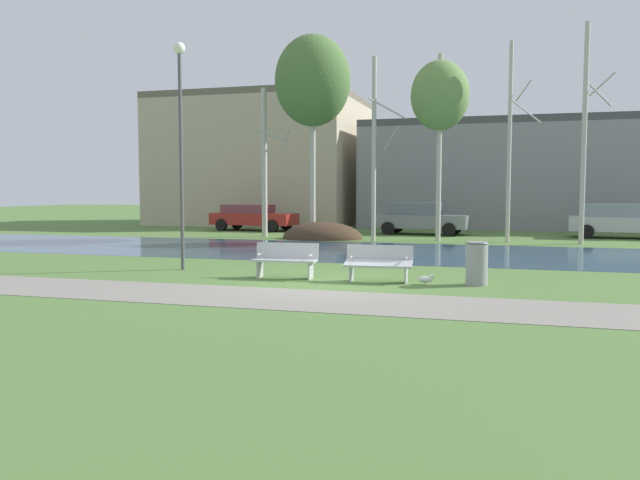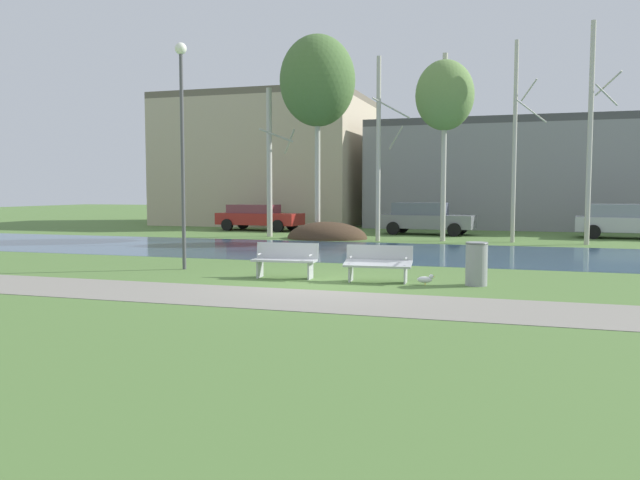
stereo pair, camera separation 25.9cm
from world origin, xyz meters
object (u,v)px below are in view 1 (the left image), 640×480
parked_sedan_second_grey (420,218)px  parked_hatch_third_silver (620,220)px  bench_right (379,262)px  seagull (426,279)px  parked_van_nearest_red (252,217)px  trash_bin (477,263)px  bench_left (285,259)px  streetlamp (180,122)px

parked_sedan_second_grey → parked_hatch_third_silver: bearing=0.1°
bench_right → seagull: bench_right is taller
bench_right → parked_van_nearest_red: bearing=120.9°
parked_van_nearest_red → parked_hatch_third_silver: parked_hatch_third_silver is taller
seagull → parked_sedan_second_grey: (-2.37, 16.91, 0.69)m
seagull → parked_sedan_second_grey: parked_sedan_second_grey is taller
parked_hatch_third_silver → trash_bin: bearing=-108.5°
seagull → parked_van_nearest_red: parked_van_nearest_red is taller
bench_left → trash_bin: (4.62, 0.14, 0.05)m
seagull → bench_right: bearing=173.9°
bench_right → streetlamp: bearing=171.6°
parked_hatch_third_silver → seagull: bearing=-111.6°
trash_bin → streetlamp: streetlamp is taller
trash_bin → parked_sedan_second_grey: 17.01m
streetlamp → parked_van_nearest_red: 17.40m
trash_bin → seagull: (-1.13, -0.27, -0.39)m
parked_van_nearest_red → parked_sedan_second_grey: (9.12, -0.48, 0.06)m
bench_left → bench_right: bearing=0.0°
parked_van_nearest_red → seagull: bearing=-56.6°
trash_bin → parked_van_nearest_red: parked_van_nearest_red is taller
bench_left → parked_hatch_third_silver: (10.21, 16.80, 0.34)m
bench_left → parked_hatch_third_silver: bearing=58.7°
trash_bin → parked_hatch_third_silver: size_ratio=0.21×
bench_right → trash_bin: trash_bin is taller
streetlamp → parked_hatch_third_silver: 21.15m
trash_bin → streetlamp: (-7.92, 0.69, 3.51)m
trash_bin → parked_van_nearest_red: (-12.61, 17.12, 0.24)m
seagull → bench_left: bearing=178.0°
bench_right → parked_hatch_third_silver: (7.85, 16.80, 0.34)m
bench_right → trash_bin: (2.27, 0.14, 0.05)m
bench_right → parked_sedan_second_grey: (-1.22, 16.78, 0.35)m
streetlamp → parked_sedan_second_grey: (4.42, 15.95, -3.21)m
bench_right → trash_bin: 2.27m
streetlamp → parked_van_nearest_red: bearing=105.9°
parked_hatch_third_silver → parked_van_nearest_red: bearing=178.5°
bench_left → parked_sedan_second_grey: parked_sedan_second_grey is taller
parked_sedan_second_grey → parked_hatch_third_silver: size_ratio=1.00×
bench_right → streetlamp: 6.73m
trash_bin → bench_left: bearing=-178.2°
bench_right → streetlamp: size_ratio=0.26×
seagull → streetlamp: (-6.79, 0.96, 3.90)m
seagull → parked_sedan_second_grey: 17.08m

